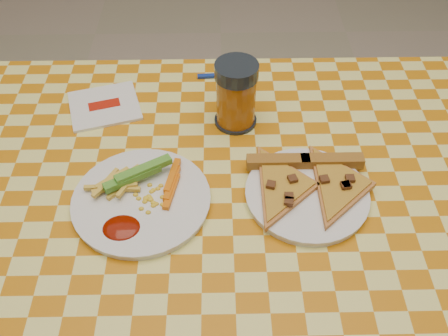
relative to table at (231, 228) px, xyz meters
The scene contains 8 objects.
table is the anchor object (origin of this frame).
plate_left 0.18m from the table, behind, with size 0.24×0.24×0.01m, color white.
plate_right 0.16m from the table, ahead, with size 0.22×0.22×0.01m, color white.
fries_veggies 0.19m from the table, behind, with size 0.19×0.18×0.04m.
pizza_slices 0.17m from the table, 11.56° to the left, with size 0.24×0.22×0.02m.
drink_glass 0.26m from the table, 86.42° to the left, with size 0.09×0.09×0.14m.
napkin 0.38m from the table, 134.54° to the left, with size 0.17×0.17×0.01m.
fork 0.38m from the table, 89.60° to the left, with size 0.14×0.02×0.01m.
Camera 1 is at (-0.02, -0.56, 1.44)m, focal length 40.00 mm.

